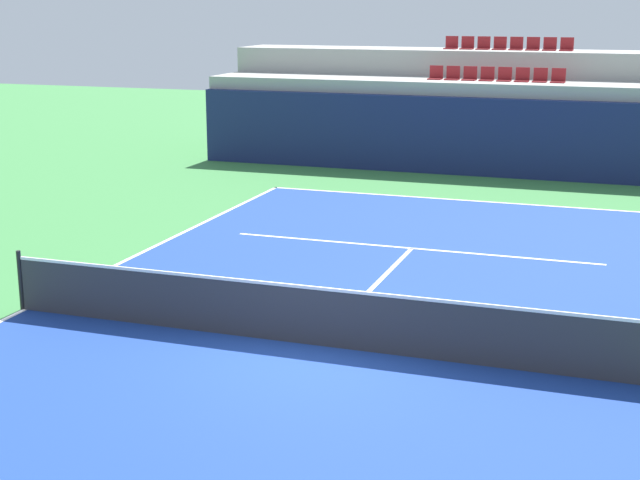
% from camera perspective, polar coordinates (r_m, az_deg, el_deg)
% --- Properties ---
extents(ground_plane, '(80.00, 80.00, 0.00)m').
position_cam_1_polar(ground_plane, '(15.01, -0.27, -6.41)').
color(ground_plane, '#387A3D').
extents(court_surface, '(11.00, 24.00, 0.01)m').
position_cam_1_polar(court_surface, '(15.01, -0.27, -6.39)').
color(court_surface, navy).
rests_on(court_surface, ground_plane).
extents(baseline_far, '(11.00, 0.10, 0.00)m').
position_cam_1_polar(baseline_far, '(26.17, 8.46, 2.41)').
color(baseline_far, white).
rests_on(baseline_far, court_surface).
extents(sideline_left, '(0.10, 24.00, 0.00)m').
position_cam_1_polar(sideline_left, '(17.49, -17.41, -4.02)').
color(sideline_left, white).
rests_on(sideline_left, court_surface).
extents(service_line_far, '(8.26, 0.10, 0.00)m').
position_cam_1_polar(service_line_far, '(20.87, 5.57, -0.50)').
color(service_line_far, white).
rests_on(service_line_far, court_surface).
extents(centre_service_line, '(0.10, 6.40, 0.00)m').
position_cam_1_polar(centre_service_line, '(17.89, 3.14, -2.96)').
color(centre_service_line, white).
rests_on(centre_service_line, court_surface).
extents(back_wall, '(18.99, 0.30, 2.43)m').
position_cam_1_polar(back_wall, '(29.82, 10.00, 6.13)').
color(back_wall, navy).
rests_on(back_wall, ground_plane).
extents(stands_tier_lower, '(18.99, 2.40, 2.84)m').
position_cam_1_polar(stands_tier_lower, '(31.11, 10.43, 6.83)').
color(stands_tier_lower, '#9E9E99').
rests_on(stands_tier_lower, ground_plane).
extents(stands_tier_upper, '(18.99, 2.40, 3.71)m').
position_cam_1_polar(stands_tier_upper, '(33.42, 11.11, 8.04)').
color(stands_tier_upper, '#9E9E99').
rests_on(stands_tier_upper, ground_plane).
extents(seating_row_lower, '(4.34, 0.44, 0.44)m').
position_cam_1_polar(seating_row_lower, '(31.05, 10.58, 9.68)').
color(seating_row_lower, maroon).
rests_on(seating_row_lower, stands_tier_lower).
extents(seating_row_upper, '(4.34, 0.44, 0.44)m').
position_cam_1_polar(seating_row_upper, '(33.37, 11.30, 11.43)').
color(seating_row_upper, maroon).
rests_on(seating_row_upper, stands_tier_upper).
extents(tennis_net, '(11.08, 0.08, 1.07)m').
position_cam_1_polar(tennis_net, '(14.84, -0.28, -4.57)').
color(tennis_net, black).
rests_on(tennis_net, court_surface).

